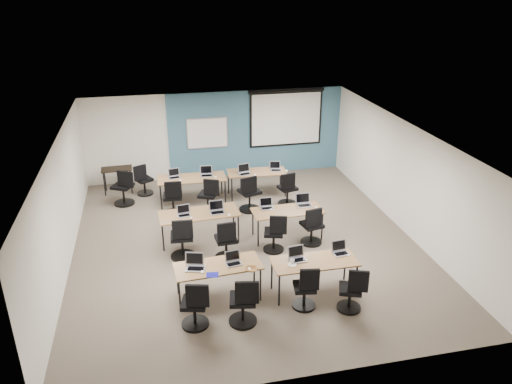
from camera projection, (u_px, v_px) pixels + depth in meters
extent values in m
cube|color=#6B6354|center=(245.00, 242.00, 12.00)|extent=(8.00, 9.00, 0.02)
cube|color=white|center=(244.00, 135.00, 10.93)|extent=(8.00, 9.00, 0.02)
cube|color=beige|center=(217.00, 135.00, 15.49)|extent=(8.00, 0.04, 2.70)
cube|color=beige|center=(304.00, 308.00, 7.43)|extent=(8.00, 0.04, 2.70)
cube|color=beige|center=(62.00, 207.00, 10.67)|extent=(0.04, 9.00, 2.70)
cube|color=beige|center=(404.00, 177.00, 12.25)|extent=(0.04, 9.00, 2.70)
cube|color=#3D5977|center=(256.00, 133.00, 15.71)|extent=(5.50, 0.04, 2.70)
cube|color=#B0B9C7|center=(207.00, 133.00, 15.33)|extent=(1.28, 0.02, 0.98)
cube|color=white|center=(207.00, 133.00, 15.32)|extent=(1.20, 0.02, 0.90)
cube|color=black|center=(286.00, 118.00, 15.67)|extent=(2.32, 0.03, 1.82)
cube|color=white|center=(286.00, 119.00, 15.67)|extent=(2.20, 0.02, 1.62)
cylinder|color=black|center=(287.00, 91.00, 15.32)|extent=(2.40, 0.10, 0.10)
cube|color=brown|center=(218.00, 266.00, 9.68)|extent=(1.69, 0.70, 0.03)
cylinder|color=black|center=(180.00, 296.00, 9.41)|extent=(0.04, 0.04, 0.70)
cylinder|color=black|center=(260.00, 285.00, 9.72)|extent=(0.04, 0.04, 0.70)
cylinder|color=black|center=(177.00, 279.00, 9.94)|extent=(0.04, 0.04, 0.70)
cylinder|color=black|center=(254.00, 270.00, 10.25)|extent=(0.04, 0.04, 0.70)
cube|color=#A06B31|center=(314.00, 261.00, 9.84)|extent=(1.70, 0.71, 0.03)
cylinder|color=black|center=(279.00, 290.00, 9.57)|extent=(0.04, 0.04, 0.70)
cylinder|color=black|center=(356.00, 280.00, 9.88)|extent=(0.04, 0.04, 0.70)
cylinder|color=black|center=(272.00, 274.00, 10.10)|extent=(0.04, 0.04, 0.70)
cylinder|color=black|center=(345.00, 265.00, 10.41)|extent=(0.04, 0.04, 0.70)
cube|color=olive|center=(199.00, 214.00, 11.82)|extent=(1.89, 0.79, 0.03)
cylinder|color=black|center=(163.00, 238.00, 11.50)|extent=(0.04, 0.04, 0.70)
cylinder|color=black|center=(238.00, 230.00, 11.85)|extent=(0.04, 0.04, 0.70)
cylinder|color=black|center=(162.00, 225.00, 12.09)|extent=(0.04, 0.04, 0.70)
cylinder|color=black|center=(233.00, 218.00, 12.44)|extent=(0.04, 0.04, 0.70)
cube|color=olive|center=(288.00, 211.00, 11.97)|extent=(1.70, 0.71, 0.03)
cylinder|color=black|center=(258.00, 233.00, 11.70)|extent=(0.04, 0.04, 0.70)
cylinder|color=black|center=(322.00, 226.00, 12.01)|extent=(0.04, 0.04, 0.70)
cylinder|color=black|center=(253.00, 222.00, 12.22)|extent=(0.04, 0.04, 0.70)
cylinder|color=black|center=(314.00, 216.00, 12.54)|extent=(0.04, 0.04, 0.70)
cube|color=#A3663E|center=(192.00, 178.00, 13.89)|extent=(1.89, 0.79, 0.03)
cylinder|color=black|center=(161.00, 198.00, 13.57)|extent=(0.04, 0.04, 0.70)
cylinder|color=black|center=(225.00, 192.00, 13.91)|extent=(0.04, 0.04, 0.70)
cylinder|color=black|center=(160.00, 188.00, 14.16)|extent=(0.04, 0.04, 0.70)
cylinder|color=black|center=(222.00, 183.00, 14.51)|extent=(0.04, 0.04, 0.70)
cube|color=olive|center=(257.00, 172.00, 14.33)|extent=(1.69, 0.70, 0.03)
cylinder|color=black|center=(232.00, 190.00, 14.06)|extent=(0.04, 0.04, 0.70)
cylinder|color=black|center=(286.00, 185.00, 14.37)|extent=(0.04, 0.04, 0.70)
cylinder|color=black|center=(229.00, 182.00, 14.58)|extent=(0.04, 0.04, 0.70)
cylinder|color=black|center=(280.00, 178.00, 14.89)|extent=(0.04, 0.04, 0.70)
cube|color=#B3B3B3|center=(196.00, 269.00, 9.56)|extent=(0.36, 0.26, 0.02)
cube|color=black|center=(196.00, 269.00, 9.53)|extent=(0.31, 0.15, 0.00)
cube|color=#B3B3B3|center=(195.00, 259.00, 9.63)|extent=(0.36, 0.07, 0.25)
cube|color=black|center=(195.00, 259.00, 9.62)|extent=(0.32, 0.05, 0.21)
ellipsoid|color=white|center=(202.00, 272.00, 9.44)|extent=(0.08, 0.11, 0.04)
cylinder|color=black|center=(195.00, 324.00, 9.16)|extent=(0.51, 0.51, 0.05)
cylinder|color=black|center=(195.00, 315.00, 9.08)|extent=(0.06, 0.06, 0.45)
cube|color=black|center=(194.00, 303.00, 8.98)|extent=(0.45, 0.45, 0.08)
cube|color=black|center=(197.00, 296.00, 8.70)|extent=(0.41, 0.06, 0.44)
cube|color=#B1B1B1|center=(234.00, 264.00, 9.71)|extent=(0.30, 0.22, 0.02)
cube|color=black|center=(234.00, 264.00, 9.69)|extent=(0.26, 0.13, 0.00)
cube|color=#B1B1B1|center=(233.00, 256.00, 9.77)|extent=(0.30, 0.06, 0.21)
cube|color=black|center=(233.00, 256.00, 9.77)|extent=(0.27, 0.04, 0.17)
ellipsoid|color=white|center=(249.00, 269.00, 9.54)|extent=(0.08, 0.11, 0.03)
cylinder|color=black|center=(243.00, 321.00, 9.24)|extent=(0.53, 0.53, 0.05)
cylinder|color=black|center=(243.00, 311.00, 9.16)|extent=(0.06, 0.06, 0.47)
cube|color=black|center=(243.00, 299.00, 9.05)|extent=(0.47, 0.47, 0.08)
cube|color=black|center=(247.00, 293.00, 8.76)|extent=(0.43, 0.06, 0.44)
cube|color=#B1B2BF|center=(298.00, 260.00, 9.84)|extent=(0.33, 0.24, 0.02)
cube|color=black|center=(298.00, 260.00, 9.82)|extent=(0.28, 0.14, 0.00)
cube|color=#B1B2BF|center=(296.00, 251.00, 9.91)|extent=(0.33, 0.06, 0.23)
cube|color=black|center=(296.00, 251.00, 9.90)|extent=(0.29, 0.04, 0.19)
ellipsoid|color=white|center=(304.00, 260.00, 9.86)|extent=(0.07, 0.10, 0.03)
cylinder|color=black|center=(304.00, 305.00, 9.67)|extent=(0.46, 0.46, 0.05)
cylinder|color=black|center=(304.00, 298.00, 9.60)|extent=(0.06, 0.06, 0.41)
cube|color=black|center=(305.00, 287.00, 9.51)|extent=(0.41, 0.41, 0.08)
cube|color=black|center=(310.00, 280.00, 9.24)|extent=(0.37, 0.06, 0.44)
cube|color=silver|center=(341.00, 254.00, 10.07)|extent=(0.32, 0.23, 0.02)
cube|color=black|center=(341.00, 254.00, 10.05)|extent=(0.27, 0.13, 0.00)
cube|color=silver|center=(339.00, 245.00, 10.13)|extent=(0.32, 0.06, 0.22)
cube|color=black|center=(339.00, 246.00, 10.13)|extent=(0.28, 0.04, 0.18)
ellipsoid|color=white|center=(348.00, 255.00, 10.01)|extent=(0.08, 0.10, 0.03)
cylinder|color=black|center=(349.00, 307.00, 9.61)|extent=(0.47, 0.47, 0.05)
cylinder|color=black|center=(349.00, 300.00, 9.53)|extent=(0.06, 0.06, 0.41)
cube|color=black|center=(350.00, 289.00, 9.44)|extent=(0.41, 0.41, 0.08)
cube|color=black|center=(358.00, 281.00, 9.18)|extent=(0.38, 0.06, 0.44)
cube|color=#BDBDBD|center=(184.00, 215.00, 11.68)|extent=(0.30, 0.22, 0.02)
cube|color=black|center=(184.00, 215.00, 11.65)|extent=(0.26, 0.13, 0.00)
cube|color=#BDBDBD|center=(183.00, 209.00, 11.74)|extent=(0.30, 0.06, 0.21)
cube|color=black|center=(183.00, 209.00, 11.73)|extent=(0.27, 0.04, 0.17)
ellipsoid|color=white|center=(191.00, 218.00, 11.56)|extent=(0.07, 0.10, 0.04)
cylinder|color=black|center=(183.00, 256.00, 11.38)|extent=(0.56, 0.56, 0.05)
cylinder|color=black|center=(183.00, 247.00, 11.29)|extent=(0.06, 0.06, 0.50)
cube|color=black|center=(182.00, 236.00, 11.18)|extent=(0.50, 0.50, 0.08)
cube|color=black|center=(183.00, 230.00, 10.87)|extent=(0.45, 0.06, 0.44)
cube|color=silver|center=(217.00, 213.00, 11.82)|extent=(0.35, 0.25, 0.02)
cube|color=black|center=(217.00, 212.00, 11.79)|extent=(0.30, 0.15, 0.00)
cube|color=silver|center=(216.00, 205.00, 11.89)|extent=(0.35, 0.06, 0.24)
cube|color=black|center=(216.00, 205.00, 11.88)|extent=(0.31, 0.05, 0.20)
ellipsoid|color=white|center=(229.00, 215.00, 11.70)|extent=(0.08, 0.11, 0.03)
cylinder|color=black|center=(226.00, 257.00, 11.33)|extent=(0.51, 0.51, 0.05)
cylinder|color=black|center=(226.00, 249.00, 11.25)|extent=(0.06, 0.06, 0.45)
cube|color=black|center=(226.00, 239.00, 11.14)|extent=(0.45, 0.45, 0.08)
cube|color=black|center=(227.00, 232.00, 10.84)|extent=(0.42, 0.06, 0.44)
cube|color=#B8B8B9|center=(267.00, 208.00, 12.04)|extent=(0.31, 0.22, 0.02)
cube|color=black|center=(267.00, 208.00, 12.01)|extent=(0.26, 0.13, 0.00)
cube|color=#B8B8B9|center=(266.00, 202.00, 12.10)|extent=(0.31, 0.06, 0.21)
cube|color=black|center=(266.00, 202.00, 12.09)|extent=(0.27, 0.04, 0.17)
ellipsoid|color=white|center=(271.00, 209.00, 11.98)|extent=(0.07, 0.10, 0.03)
cylinder|color=black|center=(273.00, 249.00, 11.66)|extent=(0.49, 0.49, 0.05)
cylinder|color=black|center=(274.00, 242.00, 11.58)|extent=(0.06, 0.06, 0.43)
cube|color=black|center=(274.00, 232.00, 11.48)|extent=(0.43, 0.43, 0.08)
cube|color=black|center=(278.00, 225.00, 11.21)|extent=(0.39, 0.06, 0.44)
cube|color=#A2A3AB|center=(304.00, 205.00, 12.18)|extent=(0.36, 0.26, 0.02)
cube|color=black|center=(305.00, 205.00, 12.16)|extent=(0.31, 0.15, 0.00)
cube|color=#A2A3AB|center=(303.00, 198.00, 12.26)|extent=(0.36, 0.07, 0.25)
cube|color=black|center=(303.00, 198.00, 12.25)|extent=(0.32, 0.05, 0.20)
ellipsoid|color=white|center=(316.00, 207.00, 12.09)|extent=(0.08, 0.11, 0.03)
cylinder|color=black|center=(311.00, 242.00, 11.97)|extent=(0.51, 0.51, 0.05)
cylinder|color=black|center=(311.00, 234.00, 11.89)|extent=(0.06, 0.06, 0.45)
cube|color=black|center=(312.00, 225.00, 11.79)|extent=(0.45, 0.45, 0.08)
cube|color=black|center=(314.00, 218.00, 11.49)|extent=(0.41, 0.06, 0.44)
cube|color=#A3A3AA|center=(174.00, 178.00, 13.86)|extent=(0.31, 0.23, 0.02)
cube|color=black|center=(174.00, 177.00, 13.84)|extent=(0.27, 0.13, 0.00)
cube|color=#A3A3AA|center=(174.00, 172.00, 13.92)|extent=(0.31, 0.06, 0.22)
cube|color=black|center=(174.00, 172.00, 13.92)|extent=(0.28, 0.04, 0.18)
ellipsoid|color=white|center=(181.00, 180.00, 13.69)|extent=(0.06, 0.09, 0.03)
cylinder|color=black|center=(174.00, 213.00, 13.43)|extent=(0.55, 0.55, 0.05)
cylinder|color=black|center=(173.00, 206.00, 13.34)|extent=(0.06, 0.06, 0.49)
cube|color=black|center=(173.00, 196.00, 13.23)|extent=(0.49, 0.49, 0.08)
cube|color=black|center=(173.00, 190.00, 12.93)|extent=(0.44, 0.06, 0.44)
cube|color=#A6A6AA|center=(207.00, 176.00, 14.01)|extent=(0.34, 0.25, 0.02)
cube|color=black|center=(207.00, 175.00, 13.98)|extent=(0.29, 0.15, 0.00)
cube|color=#A6A6AA|center=(206.00, 170.00, 14.07)|extent=(0.34, 0.06, 0.24)
cube|color=black|center=(206.00, 170.00, 14.07)|extent=(0.30, 0.04, 0.19)
ellipsoid|color=white|center=(215.00, 177.00, 13.90)|extent=(0.08, 0.11, 0.04)
cylinder|color=black|center=(208.00, 210.00, 13.60)|extent=(0.51, 0.51, 0.05)
cylinder|color=black|center=(208.00, 203.00, 13.51)|extent=(0.06, 0.06, 0.45)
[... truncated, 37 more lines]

